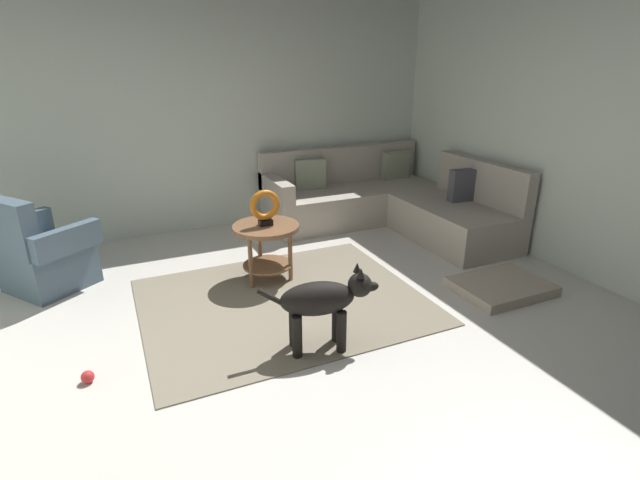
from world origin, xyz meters
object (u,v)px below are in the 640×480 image
(side_table, at_px, (266,238))
(dog, at_px, (324,301))
(sectional_couch, at_px, (387,203))
(armchair, at_px, (41,255))
(torus_sculpture, at_px, (265,207))
(dog_bed_mat, at_px, (501,287))
(dog_toy_ball, at_px, (88,377))

(side_table, bearing_deg, dog, -90.09)
(side_table, bearing_deg, sectional_couch, 25.00)
(armchair, bearing_deg, side_table, 33.98)
(side_table, bearing_deg, torus_sculpture, 90.00)
(dog, bearing_deg, sectional_couch, 151.31)
(torus_sculpture, bearing_deg, armchair, 160.63)
(sectional_couch, bearing_deg, torus_sculpture, -155.00)
(side_table, xyz_separation_m, dog_bed_mat, (1.81, -1.09, -0.37))
(side_table, bearing_deg, armchair, 160.63)
(dog_bed_mat, xyz_separation_m, dog, (-1.81, -0.15, 0.33))
(dog_bed_mat, relative_size, dog_toy_ball, 9.71)
(torus_sculpture, bearing_deg, side_table, -90.00)
(dog_bed_mat, relative_size, dog, 0.95)
(armchair, bearing_deg, dog, 7.80)
(side_table, xyz_separation_m, dog_toy_ball, (-1.53, -0.96, -0.38))
(sectional_couch, distance_m, dog_toy_ball, 3.82)
(dog_toy_ball, bearing_deg, dog_bed_mat, -2.10)
(sectional_couch, xyz_separation_m, dog_bed_mat, (-0.01, -1.93, -0.25))
(dog_bed_mat, distance_m, dog_toy_ball, 3.34)
(armchair, xyz_separation_m, dog_toy_ball, (0.33, -1.62, -0.28))
(side_table, bearing_deg, dog_bed_mat, -31.00)
(armchair, relative_size, side_table, 1.67)
(sectional_couch, relative_size, side_table, 3.75)
(dog, relative_size, dog_toy_ball, 10.18)
(armchair, xyz_separation_m, side_table, (1.86, -0.65, 0.09))
(sectional_couch, bearing_deg, side_table, -155.00)
(armchair, relative_size, dog_toy_ball, 12.14)
(torus_sculpture, relative_size, dog, 0.39)
(sectional_couch, distance_m, armchair, 3.68)
(side_table, relative_size, dog, 0.72)
(dog_toy_ball, bearing_deg, armchair, 101.44)
(torus_sculpture, relative_size, dog_bed_mat, 0.41)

